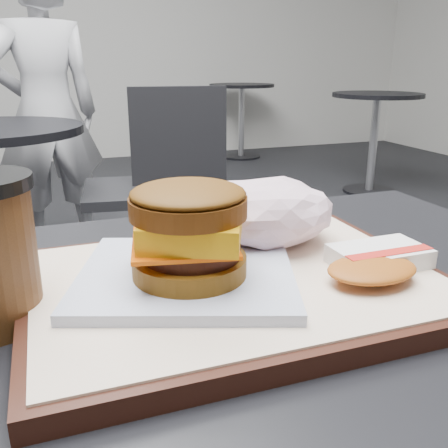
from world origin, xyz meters
The scene contains 8 objects.
serving_tray centered at (0.00, 0.02, 0.78)m, with size 0.38×0.28×0.02m.
breakfast_sandwich centered at (-0.04, 0.02, 0.83)m, with size 0.24×0.22×0.09m.
hash_brown centered at (0.13, -0.01, 0.80)m, with size 0.12×0.09×0.02m.
crumpled_wrapper centered at (0.06, 0.09, 0.82)m, with size 0.16×0.12×0.07m, color white, non-canonical shape.
neighbor_chair centered at (0.25, 1.64, 0.51)m, with size 0.63×0.47×0.88m.
patron centered at (-0.12, 2.31, 0.73)m, with size 0.53×0.35×1.46m, color silver.
bg_table_near centered at (2.20, 2.80, 0.56)m, with size 0.66×0.66×0.75m.
bg_table_far centered at (1.80, 4.50, 0.56)m, with size 0.66×0.66×0.75m.
Camera 1 is at (-0.15, -0.37, 0.98)m, focal length 40.00 mm.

